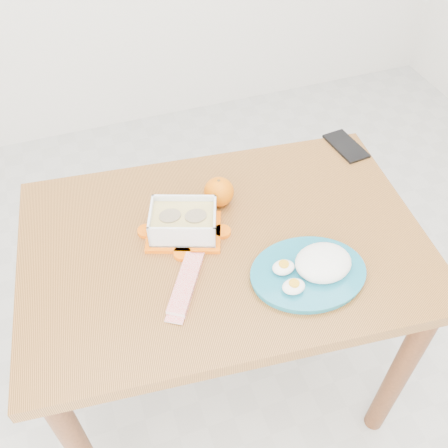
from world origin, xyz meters
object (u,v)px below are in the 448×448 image
object	(u,v)px
dining_table	(224,268)
smartphone	(346,146)
orange_fruit	(219,192)
food_container	(183,222)
rice_plate	(313,268)

from	to	relation	value
dining_table	smartphone	bearing A→B (deg)	31.92
orange_fruit	smartphone	distance (m)	0.47
dining_table	food_container	size ratio (longest dim) A/B	4.85
dining_table	orange_fruit	xyz separation A→B (m)	(0.03, 0.13, 0.16)
orange_fruit	smartphone	world-z (taller)	orange_fruit
food_container	rice_plate	distance (m)	0.35
dining_table	smartphone	distance (m)	0.55
orange_fruit	dining_table	bearing A→B (deg)	-103.76
dining_table	orange_fruit	distance (m)	0.21
dining_table	smartphone	size ratio (longest dim) A/B	7.33
rice_plate	smartphone	world-z (taller)	rice_plate
food_container	orange_fruit	size ratio (longest dim) A/B	2.78
orange_fruit	smartphone	xyz separation A→B (m)	(0.45, 0.10, -0.04)
food_container	orange_fruit	xyz separation A→B (m)	(0.12, 0.08, 0.00)
rice_plate	orange_fruit	bearing A→B (deg)	118.66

